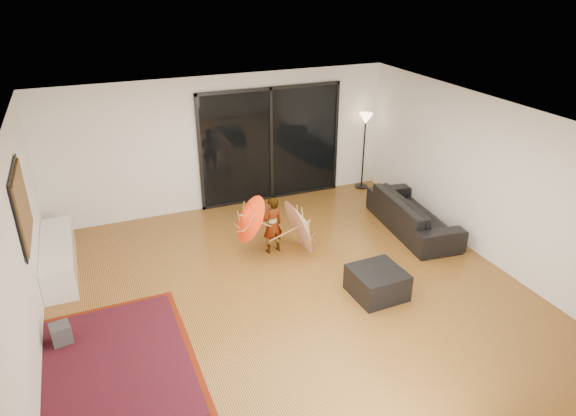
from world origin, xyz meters
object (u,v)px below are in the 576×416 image
sofa (413,214)px  child (272,225)px  media_console (59,257)px  ottoman (377,283)px

sofa → child: 2.76m
child → media_console: bearing=-20.6°
media_console → ottoman: size_ratio=2.60×
media_console → child: (3.45, -0.70, 0.25)m
ottoman → media_console: bearing=150.4°
child → sofa: bearing=166.3°
media_console → sofa: size_ratio=0.86×
media_console → child: child is taller
sofa → media_console: bearing=87.5°
sofa → ottoman: size_ratio=3.03×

